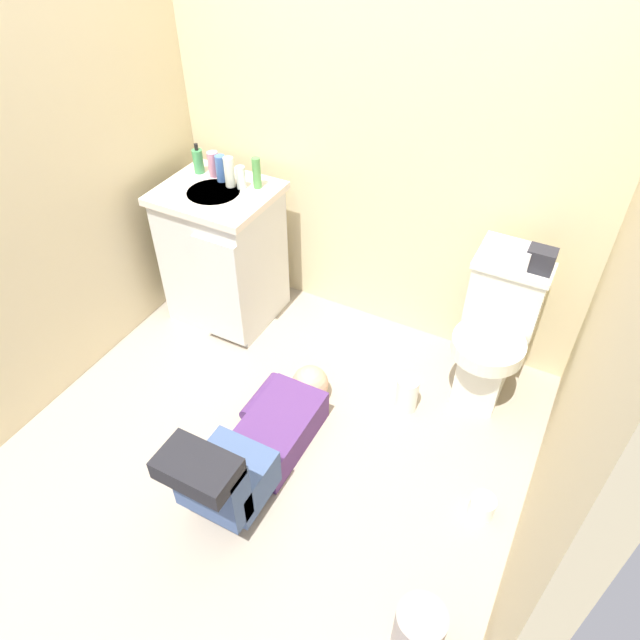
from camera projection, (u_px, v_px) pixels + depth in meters
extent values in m
cube|color=#A29483|center=(287.00, 426.00, 2.97)|extent=(2.82, 2.93, 0.04)
cube|color=beige|center=(383.00, 119.00, 2.83)|extent=(2.48, 0.08, 2.40)
cube|color=beige|center=(41.00, 149.00, 2.58)|extent=(0.08, 1.93, 2.40)
cube|color=beige|center=(622.00, 316.00, 1.74)|extent=(0.08, 1.93, 2.40)
cube|color=silver|center=(484.00, 366.00, 2.99)|extent=(0.22, 0.30, 0.38)
cylinder|color=silver|center=(488.00, 347.00, 2.83)|extent=(0.35, 0.35, 0.08)
cube|color=silver|center=(505.00, 297.00, 2.84)|extent=(0.34, 0.17, 0.34)
cube|color=silver|center=(514.00, 266.00, 2.72)|extent=(0.36, 0.19, 0.03)
cube|color=silver|center=(224.00, 257.00, 3.36)|extent=(0.56, 0.48, 0.78)
cube|color=silver|center=(216.00, 193.00, 3.09)|extent=(0.60, 0.52, 0.04)
cylinder|color=silver|center=(214.00, 196.00, 3.08)|extent=(0.28, 0.28, 0.05)
cube|color=silver|center=(221.00, 292.00, 3.16)|extent=(0.26, 0.03, 0.66)
cylinder|color=silver|center=(230.00, 170.00, 3.14)|extent=(0.02, 0.02, 0.10)
cube|color=#512D6B|center=(277.00, 430.00, 2.82)|extent=(0.29, 0.52, 0.17)
sphere|color=tan|center=(310.00, 384.00, 3.03)|extent=(0.19, 0.19, 0.19)
cube|color=#3F5581|center=(233.00, 476.00, 2.52)|extent=(0.31, 0.28, 0.20)
cube|color=#3F5581|center=(210.00, 485.00, 2.35)|extent=(0.31, 0.12, 0.32)
cube|color=black|center=(198.00, 468.00, 2.20)|extent=(0.31, 0.19, 0.09)
cylinder|color=#512D6B|center=(262.00, 397.00, 3.01)|extent=(0.08, 0.30, 0.08)
cube|color=silver|center=(507.00, 252.00, 2.69)|extent=(0.22, 0.11, 0.10)
cube|color=#26262D|center=(541.00, 260.00, 2.64)|extent=(0.12, 0.09, 0.11)
cylinder|color=#419756|center=(198.00, 161.00, 3.18)|extent=(0.06, 0.06, 0.13)
cylinder|color=black|center=(196.00, 147.00, 3.13)|extent=(0.02, 0.02, 0.04)
cylinder|color=pink|center=(213.00, 164.00, 3.15)|extent=(0.06, 0.06, 0.14)
cylinder|color=#436DB8|center=(221.00, 168.00, 3.11)|extent=(0.05, 0.05, 0.14)
cylinder|color=white|center=(229.00, 172.00, 3.06)|extent=(0.05, 0.05, 0.16)
cylinder|color=silver|center=(241.00, 178.00, 3.06)|extent=(0.05, 0.05, 0.12)
cylinder|color=#51994A|center=(257.00, 173.00, 3.05)|extent=(0.04, 0.04, 0.17)
cylinder|color=gray|center=(419.00, 630.00, 2.11)|extent=(0.18, 0.18, 0.24)
cylinder|color=white|center=(407.00, 394.00, 2.97)|extent=(0.11, 0.11, 0.20)
cylinder|color=white|center=(482.00, 506.00, 2.55)|extent=(0.11, 0.11, 0.10)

